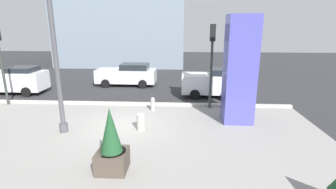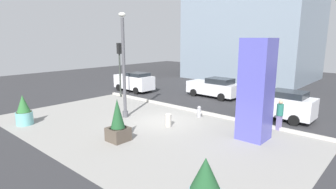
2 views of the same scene
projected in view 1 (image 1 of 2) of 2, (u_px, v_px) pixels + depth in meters
name	position (u px, v px, depth m)	size (l,w,h in m)	color
ground_plane	(138.00, 101.00, 15.89)	(60.00, 60.00, 0.00)	#2D2D30
plaza_pavement	(112.00, 144.00, 10.11)	(18.00, 10.00, 0.02)	gray
curb_strip	(135.00, 104.00, 15.02)	(18.00, 0.24, 0.16)	#B7B2A8
lamp_post	(56.00, 60.00, 10.43)	(0.44, 0.44, 6.55)	#4C4C51
art_pillar_blue	(240.00, 70.00, 11.93)	(1.38, 1.38, 5.04)	#4C4CAD
potted_plant_curbside	(111.00, 145.00, 8.05)	(0.96, 0.96, 2.14)	#4C4238
fire_hydrant	(153.00, 104.00, 14.02)	(0.36, 0.26, 0.75)	#99999E
concrete_bollard	(141.00, 122.00, 11.37)	(0.36, 0.36, 0.75)	#B2ADA3
traffic_light_far_side	(0.00, 52.00, 14.37)	(0.28, 0.42, 4.63)	#333833
traffic_light_corner	(212.00, 53.00, 13.77)	(0.28, 0.42, 4.63)	#333833
car_curb_west	(217.00, 82.00, 16.66)	(4.45, 1.98, 1.85)	silver
car_passing_lane	(16.00, 80.00, 17.46)	(4.05, 1.96, 1.83)	silver
car_far_lane	(128.00, 75.00, 19.73)	(4.58, 2.03, 1.70)	silver
pedestrian_crossing	(238.00, 91.00, 14.45)	(0.42, 0.42, 1.71)	slate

